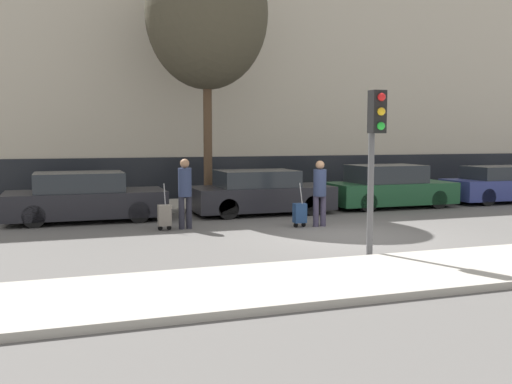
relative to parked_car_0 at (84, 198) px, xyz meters
The scene contains 15 objects.
ground_plane 7.50m from the parked_car_0, 38.54° to the right, with size 80.00×80.00×0.00m, color #565451.
sidewalk_near 10.25m from the parked_car_0, 55.19° to the right, with size 28.00×2.50×0.12m.
sidewalk_far 6.32m from the parked_car_0, 21.86° to the left, with size 28.00×3.00×0.12m.
building_facade 9.46m from the parked_car_0, 46.38° to the left, with size 28.00×3.24×9.73m.
parked_car_0 is the anchor object (origin of this frame).
parked_car_1 5.17m from the parked_car_0, ahead, with size 4.25×1.90×1.34m.
parked_car_2 9.75m from the parked_car_0, ahead, with size 4.22×1.84×1.42m.
parked_car_3 14.43m from the parked_car_0, ahead, with size 4.23×1.71×1.31m.
pedestrian_left 3.31m from the parked_car_0, 43.57° to the right, with size 0.35×0.34×1.80m.
trolley_left 2.99m from the parked_car_0, 51.81° to the right, with size 0.34×0.29×1.19m.
pedestrian_right 6.56m from the parked_car_0, 27.35° to the right, with size 0.35×0.34×1.73m.
trolley_right 6.05m from the parked_car_0, 29.42° to the right, with size 0.34×0.29×1.16m.
traffic_light 8.81m from the parked_car_0, 54.25° to the right, with size 0.28×0.47×3.22m.
parked_bicycle 5.54m from the parked_car_0, 23.15° to the left, with size 1.77×0.06×0.96m.
bare_tree_near_crossing 7.03m from the parked_car_0, 21.67° to the left, with size 3.92×3.92×8.54m.
Camera 1 is at (-6.42, -11.89, 2.35)m, focal length 40.00 mm.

